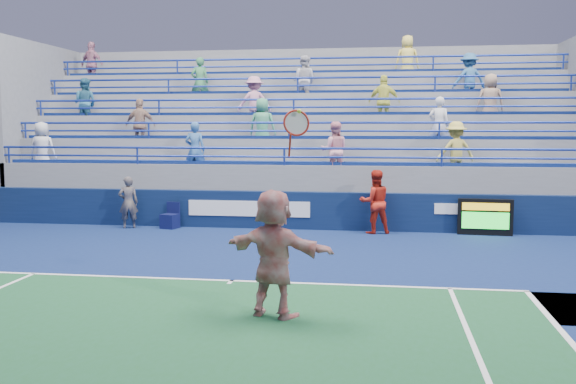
% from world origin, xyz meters
% --- Properties ---
extents(ground, '(120.00, 120.00, 0.00)m').
position_xyz_m(ground, '(0.00, 0.00, 0.00)').
color(ground, '#333538').
extents(sponsor_wall, '(18.00, 0.32, 1.10)m').
position_xyz_m(sponsor_wall, '(0.00, 6.50, 0.55)').
color(sponsor_wall, '#0A1839').
rests_on(sponsor_wall, ground).
extents(bleacher_stand, '(18.00, 5.60, 6.13)m').
position_xyz_m(bleacher_stand, '(-0.00, 10.27, 1.55)').
color(bleacher_stand, slate).
rests_on(bleacher_stand, ground).
extents(serve_speed_board, '(1.47, 0.25, 1.01)m').
position_xyz_m(serve_speed_board, '(5.65, 6.15, 0.51)').
color(serve_speed_board, black).
rests_on(serve_speed_board, ground).
extents(judge_chair, '(0.53, 0.54, 0.78)m').
position_xyz_m(judge_chair, '(-3.29, 6.06, 0.25)').
color(judge_chair, '#0C103B').
rests_on(judge_chair, ground).
extents(tennis_player, '(1.97, 1.21, 3.24)m').
position_xyz_m(tennis_player, '(1.19, -2.13, 1.02)').
color(tennis_player, silver).
rests_on(tennis_player, ground).
extents(line_judge, '(0.66, 0.56, 1.54)m').
position_xyz_m(line_judge, '(-4.50, 5.91, 0.77)').
color(line_judge, '#141B38').
rests_on(line_judge, ground).
extents(ball_girl, '(1.02, 0.89, 1.79)m').
position_xyz_m(ball_girl, '(2.65, 6.04, 0.89)').
color(ball_girl, red).
rests_on(ball_girl, ground).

